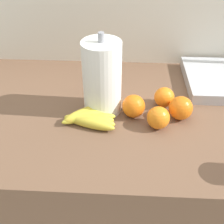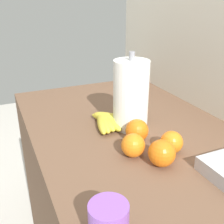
% 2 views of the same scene
% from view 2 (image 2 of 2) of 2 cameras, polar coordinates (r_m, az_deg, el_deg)
% --- Properties ---
extents(banana_bunch, '(0.21, 0.16, 0.04)m').
position_cam_2_polar(banana_bunch, '(1.04, -0.78, -1.93)').
color(banana_bunch, gold).
rests_on(banana_bunch, counter).
extents(orange_back_right, '(0.08, 0.08, 0.08)m').
position_cam_2_polar(orange_back_right, '(0.93, 5.19, -3.84)').
color(orange_back_right, orange).
rests_on(orange_back_right, counter).
extents(orange_back_left, '(0.08, 0.08, 0.08)m').
position_cam_2_polar(orange_back_left, '(0.81, 10.29, -8.37)').
color(orange_back_left, orange).
rests_on(orange_back_left, counter).
extents(orange_front, '(0.07, 0.07, 0.07)m').
position_cam_2_polar(orange_front, '(0.85, 4.39, -6.88)').
color(orange_front, orange).
rests_on(orange_front, counter).
extents(orange_center, '(0.07, 0.07, 0.07)m').
position_cam_2_polar(orange_center, '(0.88, 12.23, -6.13)').
color(orange_center, orange).
rests_on(orange_center, counter).
extents(paper_towel_roll, '(0.13, 0.13, 0.28)m').
position_cam_2_polar(paper_towel_roll, '(0.99, 3.93, 3.54)').
color(paper_towel_roll, white).
rests_on(paper_towel_roll, counter).
extents(mug, '(0.08, 0.08, 0.09)m').
position_cam_2_polar(mug, '(0.58, -0.71, -22.20)').
color(mug, '#9056BF').
rests_on(mug, counter).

